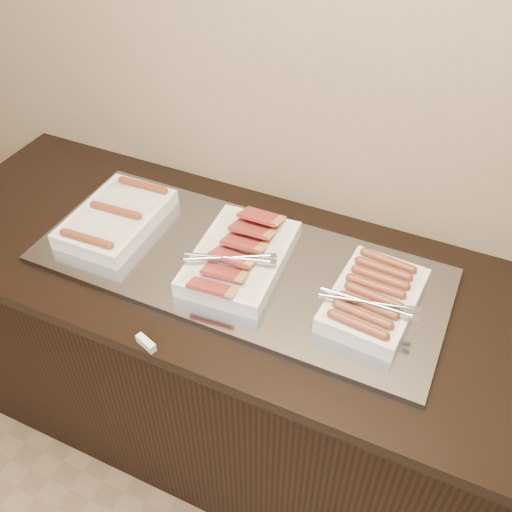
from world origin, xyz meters
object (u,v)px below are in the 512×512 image
(counter, at_px, (239,360))
(dish_right, at_px, (373,298))
(warming_tray, at_px, (239,266))
(dish_center, at_px, (239,256))
(dish_left, at_px, (117,218))

(counter, xyz_separation_m, dish_right, (0.41, -0.00, 0.50))
(counter, xyz_separation_m, warming_tray, (0.01, 0.00, 0.46))
(counter, relative_size, dish_center, 5.16)
(dish_left, xyz_separation_m, dish_center, (0.43, -0.00, 0.00))
(dish_left, xyz_separation_m, dish_right, (0.82, -0.00, 0.01))
(counter, distance_m, dish_left, 0.65)
(counter, bearing_deg, dish_right, -0.67)
(counter, relative_size, warming_tray, 1.72)
(warming_tray, bearing_deg, dish_left, -180.00)
(dish_left, relative_size, dish_right, 1.07)
(warming_tray, height_order, dish_center, dish_center)
(warming_tray, relative_size, dish_right, 3.61)
(warming_tray, relative_size, dish_center, 3.00)
(warming_tray, bearing_deg, dish_center, -36.42)
(counter, xyz_separation_m, dish_left, (-0.41, -0.00, 0.50))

